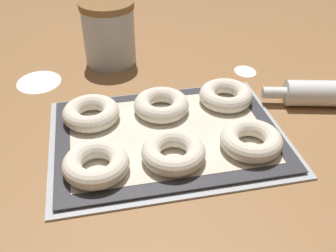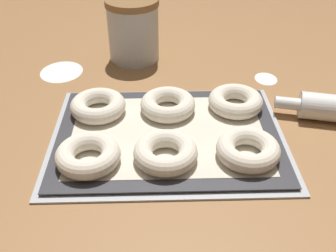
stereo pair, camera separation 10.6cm
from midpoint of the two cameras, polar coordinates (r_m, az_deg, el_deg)
name	(u,v)px [view 1 (the left image)]	position (r m, az deg, el deg)	size (l,w,h in m)	color
ground_plane	(163,143)	(0.75, -4.75, -2.76)	(2.80, 2.80, 0.00)	olive
baking_tray	(168,136)	(0.76, -3.99, -1.67)	(0.45, 0.33, 0.01)	#B2B5BA
baking_mat	(168,134)	(0.76, -4.01, -1.35)	(0.43, 0.31, 0.00)	#333338
bagel_front_left	(96,164)	(0.68, -14.86, -5.60)	(0.11, 0.11, 0.03)	silver
bagel_front_center	(173,152)	(0.68, -3.64, -4.06)	(0.11, 0.11, 0.03)	silver
bagel_front_right	(251,140)	(0.71, 7.89, -2.30)	(0.11, 0.11, 0.03)	silver
bagel_back_left	(91,113)	(0.81, -14.84, 1.66)	(0.11, 0.11, 0.03)	silver
bagel_back_center	(161,105)	(0.81, -4.73, 2.92)	(0.11, 0.11, 0.03)	silver
bagel_back_right	(226,95)	(0.84, 4.83, 4.30)	(0.11, 0.11, 0.03)	silver
flour_canister	(109,33)	(1.02, -11.61, 13.03)	(0.13, 0.13, 0.16)	silver
flour_patch_near	(39,81)	(1.01, -21.17, 5.93)	(0.10, 0.11, 0.00)	white
flour_patch_far	(245,71)	(1.00, 8.17, 7.80)	(0.05, 0.06, 0.00)	white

